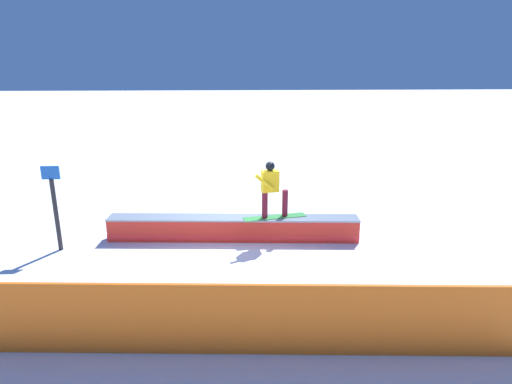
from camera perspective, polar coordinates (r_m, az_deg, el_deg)
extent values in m
plane|color=white|center=(10.82, -3.00, -6.23)|extent=(120.00, 120.00, 0.00)
cube|color=red|center=(10.72, -3.02, -4.89)|extent=(6.15, 0.85, 0.54)
cube|color=red|center=(10.77, -3.01, -5.56)|extent=(6.16, 0.86, 0.13)
cube|color=gray|center=(10.61, -3.04, -3.42)|extent=(6.15, 0.91, 0.04)
cube|color=green|center=(10.59, 2.49, -3.31)|extent=(1.58, 0.60, 0.01)
cylinder|color=maroon|center=(10.41, 1.17, -1.70)|extent=(0.17, 0.17, 0.66)
cylinder|color=maroon|center=(10.55, 3.84, -1.47)|extent=(0.17, 0.17, 0.66)
cube|color=yellow|center=(10.27, 1.85, 1.45)|extent=(0.44, 0.32, 0.51)
sphere|color=black|center=(10.18, 1.87, 3.42)|extent=(0.22, 0.22, 0.22)
cylinder|color=yellow|center=(10.06, 1.14, 1.28)|extent=(0.48, 0.18, 0.43)
cylinder|color=yellow|center=(10.45, 2.13, 1.85)|extent=(0.26, 0.14, 0.55)
cube|color=orange|center=(6.65, -3.02, -16.46)|extent=(9.07, 0.65, 1.16)
cylinder|color=#262628|center=(10.92, -24.84, -2.80)|extent=(0.10, 0.10, 1.71)
cube|color=blue|center=(10.66, -25.50, 2.32)|extent=(0.40, 0.04, 0.30)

